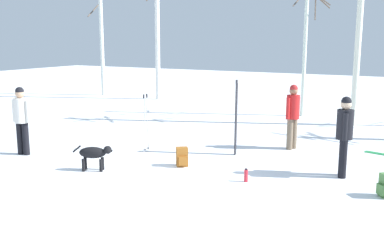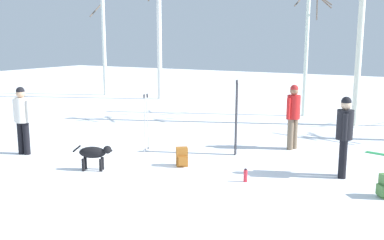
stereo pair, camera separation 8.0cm
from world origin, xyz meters
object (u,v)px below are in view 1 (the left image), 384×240
at_px(person_1, 21,116).
at_px(backpack_1, 182,157).
at_px(water_bottle_0, 246,175).
at_px(dog, 95,154).
at_px(person_0, 344,131).
at_px(ski_pair_planted_0, 236,118).
at_px(birch_tree_2, 306,33).
at_px(birch_tree_0, 101,22).
at_px(ski_poles_0, 146,121).
at_px(person_2, 293,112).
at_px(birch_tree_1, 157,22).
at_px(birch_tree_3, 360,3).

relative_size(person_1, backpack_1, 3.90).
bearing_deg(water_bottle_0, dog, -164.81).
distance_m(person_0, dog, 5.39).
bearing_deg(ski_pair_planted_0, birch_tree_2, 90.06).
xyz_separation_m(backpack_1, birch_tree_0, (-10.04, 9.25, 3.47)).
xyz_separation_m(ski_poles_0, birch_tree_0, (-8.54, 8.52, 2.89)).
height_order(person_2, backpack_1, person_2).
height_order(birch_tree_0, birch_tree_1, birch_tree_1).
height_order(dog, birch_tree_2, birch_tree_2).
bearing_deg(birch_tree_2, ski_poles_0, -106.55).
bearing_deg(birch_tree_1, person_0, -39.73).
distance_m(ski_poles_0, birch_tree_2, 7.90).
height_order(dog, birch_tree_0, birch_tree_0).
relative_size(person_1, birch_tree_1, 0.24).
relative_size(person_0, birch_tree_2, 0.29).
distance_m(person_0, birch_tree_3, 6.75).
relative_size(ski_pair_planted_0, ski_poles_0, 1.26).
bearing_deg(ski_poles_0, water_bottle_0, -18.50).
bearing_deg(dog, person_2, 50.83).
xyz_separation_m(ski_poles_0, backpack_1, (1.49, -0.73, -0.59)).
xyz_separation_m(water_bottle_0, birch_tree_3, (0.93, 7.29, 3.87)).
distance_m(birch_tree_0, birch_tree_3, 12.89).
distance_m(dog, birch_tree_1, 12.20).
height_order(person_0, ski_pair_planted_0, ski_pair_planted_0).
bearing_deg(birch_tree_0, person_1, -59.71).
bearing_deg(birch_tree_0, person_0, -31.75).
bearing_deg(birch_tree_0, water_bottle_0, -39.25).
xyz_separation_m(person_0, water_bottle_0, (-1.66, -1.30, -0.85)).
relative_size(person_0, dog, 2.08).
relative_size(person_2, backpack_1, 3.90).
xyz_separation_m(backpack_1, water_bottle_0, (1.71, -0.34, -0.08)).
distance_m(person_0, backpack_1, 3.58).
bearing_deg(birch_tree_3, water_bottle_0, -97.29).
relative_size(ski_pair_planted_0, birch_tree_0, 0.27).
height_order(dog, water_bottle_0, dog).
bearing_deg(ski_poles_0, birch_tree_0, 135.07).
bearing_deg(water_bottle_0, birch_tree_2, 97.16).
distance_m(ski_pair_planted_0, birch_tree_1, 11.06).
bearing_deg(backpack_1, dog, -141.41).
xyz_separation_m(ski_poles_0, birch_tree_1, (-5.22, 8.60, 2.83)).
bearing_deg(water_bottle_0, person_2, 89.31).
relative_size(person_0, person_2, 1.00).
relative_size(ski_pair_planted_0, backpack_1, 4.30).
xyz_separation_m(person_0, birch_tree_0, (-13.40, 8.29, 2.71)).
distance_m(water_bottle_0, birch_tree_0, 15.58).
xyz_separation_m(birch_tree_1, birch_tree_2, (7.37, -1.35, -0.56)).
height_order(dog, birch_tree_3, birch_tree_3).
relative_size(ski_poles_0, birch_tree_2, 0.25).
bearing_deg(ski_poles_0, birch_tree_3, 56.40).
distance_m(water_bottle_0, birch_tree_1, 13.29).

